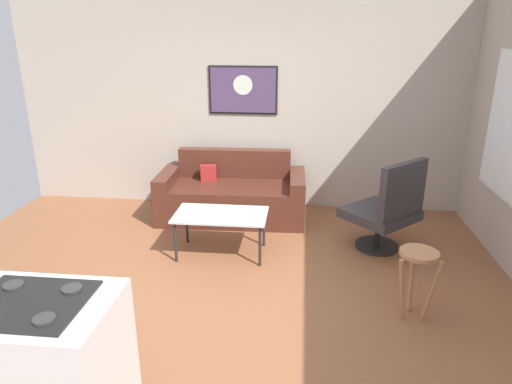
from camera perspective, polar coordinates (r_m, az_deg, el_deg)
The scene contains 8 objects.
ground at distance 4.17m, azimuth -2.79°, elevation -13.50°, with size 6.40×6.40×0.04m, color brown.
back_wall at distance 5.97m, azimuth 0.57°, elevation 11.28°, with size 6.40×0.05×2.80m, color #ABA091.
couch at distance 5.76m, azimuth -3.00°, elevation -0.49°, with size 1.83×0.88×0.82m.
coffee_table at distance 4.77m, azimuth -4.42°, elevation -3.18°, with size 0.96×0.55×0.46m.
armchair at distance 4.99m, azimuth 16.17°, elevation -2.09°, with size 0.92×0.92×1.02m.
bar_stool at distance 3.91m, azimuth 19.60°, elevation -8.82°, with size 0.36×0.35×0.60m.
kitchen_counter at distance 3.08m, azimuth -29.39°, elevation -18.91°, with size 1.36×0.63×0.93m.
wall_painting at distance 5.93m, azimuth -1.64°, elevation 12.64°, with size 0.88×0.03×0.61m.
Camera 1 is at (0.56, -3.46, 2.24)m, focal length 31.90 mm.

